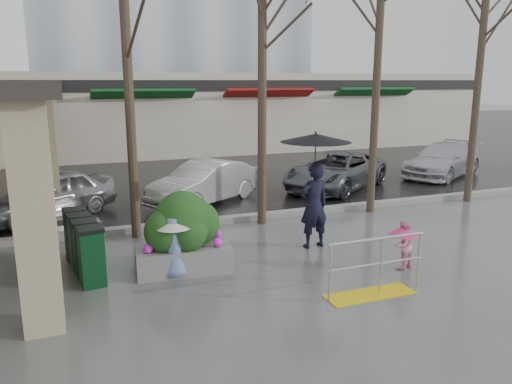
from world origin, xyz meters
TOP-DOWN VIEW (x-y plane):
  - ground at (0.00, 0.00)m, footprint 120.00×120.00m
  - street_asphalt at (0.00, 22.00)m, footprint 120.00×36.00m
  - curb at (0.00, 4.00)m, footprint 120.00×0.30m
  - canopy_slab at (-4.80, 8.00)m, footprint 2.80×18.00m
  - pillar_front at (-3.90, -0.50)m, footprint 0.55×0.55m
  - pillar_back at (-3.90, 6.00)m, footprint 0.55×0.55m
  - storefront_row at (2.00, 17.97)m, footprint 34.00×6.74m
  - handrail at (1.36, -1.20)m, footprint 1.90×0.50m
  - tree_west at (-2.00, 3.60)m, footprint 3.20×3.20m
  - tree_midwest at (1.20, 3.60)m, footprint 3.20×3.20m
  - tree_mideast at (4.50, 3.60)m, footprint 3.20×3.20m
  - tree_east at (8.00, 3.60)m, footprint 3.20×3.20m
  - woman at (1.57, 1.44)m, footprint 1.54×1.54m
  - child_pink at (2.58, -0.37)m, footprint 0.58×0.58m
  - child_blue at (-1.67, 0.76)m, footprint 0.68×0.68m
  - planter at (-1.43, 1.09)m, footprint 1.88×1.10m
  - news_boxes at (-3.24, 1.69)m, footprint 0.71×2.00m
  - car_a at (-3.98, 6.22)m, footprint 3.93×3.21m
  - car_b at (0.41, 6.27)m, footprint 3.94×3.18m
  - car_c at (5.10, 6.62)m, footprint 4.94×4.24m
  - car_d at (10.16, 7.21)m, footprint 4.67×3.55m

SIDE VIEW (x-z plane):
  - ground at x=0.00m, z-range 0.00..0.00m
  - street_asphalt at x=0.00m, z-range 0.00..0.01m
  - curb at x=0.00m, z-range 0.00..0.15m
  - handrail at x=1.36m, z-range -0.14..0.89m
  - news_boxes at x=-3.24m, z-range 0.00..1.09m
  - child_pink at x=2.58m, z-range 0.08..1.05m
  - car_a at x=-3.98m, z-range 0.00..1.26m
  - car_b at x=0.41m, z-range 0.00..1.26m
  - car_c at x=5.10m, z-range 0.00..1.26m
  - car_d at x=10.16m, z-range 0.00..1.26m
  - child_blue at x=-1.67m, z-range 0.11..1.32m
  - planter at x=-1.43m, z-range -0.04..1.55m
  - woman at x=1.57m, z-range 0.29..2.85m
  - pillar_front at x=-3.90m, z-range 0.00..3.50m
  - pillar_back at x=-3.90m, z-range 0.00..3.50m
  - storefront_row at x=2.00m, z-range 0.01..4.01m
  - canopy_slab at x=-4.80m, z-range 3.50..3.75m
  - tree_mideast at x=4.50m, z-range 1.61..8.11m
  - tree_west at x=-2.00m, z-range 1.68..8.48m
  - tree_midwest at x=1.20m, z-range 1.73..8.73m
  - tree_east at x=8.00m, z-range 1.78..8.98m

